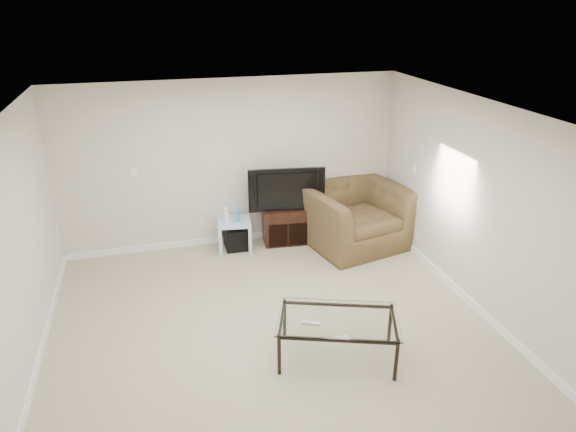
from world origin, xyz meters
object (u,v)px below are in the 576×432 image
object	(u,v)px
tv_stand	(285,224)
television	(286,187)
coffee_table	(337,338)
subwoofer	(237,238)
side_table	(235,234)
recliner	(356,207)

from	to	relation	value
tv_stand	television	distance (m)	0.62
tv_stand	coffee_table	size ratio (longest dim) A/B	0.55
subwoofer	side_table	bearing A→B (deg)	-153.99
television	subwoofer	world-z (taller)	television
tv_stand	subwoofer	bearing A→B (deg)	-172.25
side_table	recliner	xyz separation A→B (m)	(1.79, -0.34, 0.39)
television	side_table	bearing A→B (deg)	-170.56
side_table	coffee_table	bearing A→B (deg)	-78.07
tv_stand	subwoofer	size ratio (longest dim) A/B	1.94
subwoofer	recliner	xyz separation A→B (m)	(1.76, -0.35, 0.45)
tv_stand	television	world-z (taller)	television
tv_stand	coffee_table	distance (m)	2.87
side_table	coffee_table	xyz separation A→B (m)	(0.59, -2.81, 0.01)
subwoofer	recliner	distance (m)	1.85
recliner	coffee_table	size ratio (longest dim) A/B	1.13
television	recliner	bearing A→B (deg)	-12.57
recliner	coffee_table	bearing A→B (deg)	-128.98
television	side_table	xyz separation A→B (m)	(-0.80, -0.03, -0.67)
side_table	recliner	bearing A→B (deg)	-10.68
coffee_table	television	bearing A→B (deg)	85.78
side_table	coffee_table	distance (m)	2.87
side_table	coffee_table	size ratio (longest dim) A/B	0.39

